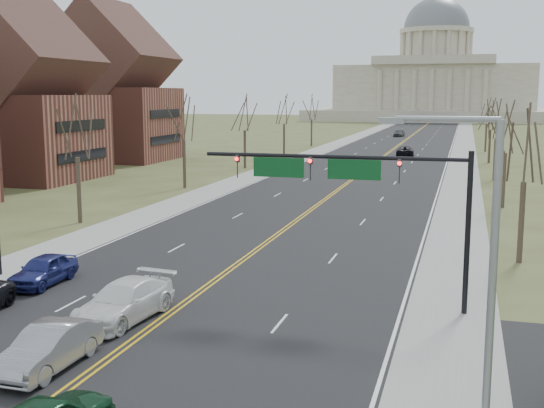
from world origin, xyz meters
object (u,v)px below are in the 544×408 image
Objects in this scene: signal_mast at (353,180)px; car_sb_inner_lead at (49,348)px; street_light at (481,278)px; car_sb_inner_second at (124,301)px; car_far_nb at (405,151)px; car_far_sb at (399,133)px; car_sb_outer_second at (43,270)px.

car_sb_inner_lead is at bearing -130.91° from signal_mast.
street_light reaches higher than signal_mast.
street_light is 1.60× the size of car_sb_inner_second.
street_light is 1.58× the size of car_far_nb.
car_sb_inner_lead is at bearing 167.60° from street_light.
car_far_sb reaches higher than car_sb_inner_second.
car_far_sb is at bearing 96.93° from car_sb_inner_second.
street_light is 2.04× the size of car_sb_outer_second.
car_far_sb is (-0.95, 138.55, 0.05)m from car_sb_inner_lead.
car_sb_inner_lead is 88.01m from car_far_nb.
car_sb_outer_second is (-6.59, 3.85, -0.07)m from car_sb_inner_second.
car_sb_inner_lead is at bearing -82.48° from car_far_sb.
car_sb_inner_lead is (-8.98, -10.36, -4.97)m from signal_mast.
car_sb_inner_second is at bearing -31.58° from car_sb_outer_second.
street_light is 1.87× the size of car_far_sb.
car_sb_inner_second reaches higher than car_far_nb.
car_sb_inner_lead is 5.50m from car_sb_inner_second.
car_sb_outer_second is (-15.56, -1.01, -4.99)m from signal_mast.
car_sb_inner_second is at bearing -151.56° from signal_mast.
car_sb_outer_second is at bearing 149.09° from street_light.
car_far_sb is at bearing -88.24° from car_far_nb.
street_light reaches higher than car_far_sb.
car_sb_inner_second is (0.01, 5.50, 0.05)m from car_sb_inner_lead.
car_sb_inner_lead is (-14.27, 3.14, -4.44)m from street_light.
signal_mast is at bearing 50.05° from car_sb_inner_lead.
car_sb_outer_second is at bearing -85.36° from car_far_sb.
car_far_sb reaches higher than car_sb_inner_lead.
car_far_nb reaches higher than car_sb_inner_lead.
car_sb_outer_second is at bearing 156.22° from car_sb_inner_second.
signal_mast is 16.37m from car_sb_outer_second.
car_far_nb is (4.74, 87.88, 0.02)m from car_sb_inner_lead.
street_light is (5.29, -13.50, -0.54)m from signal_mast.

